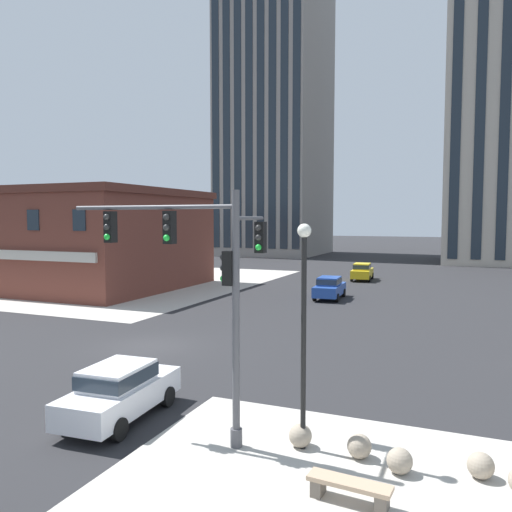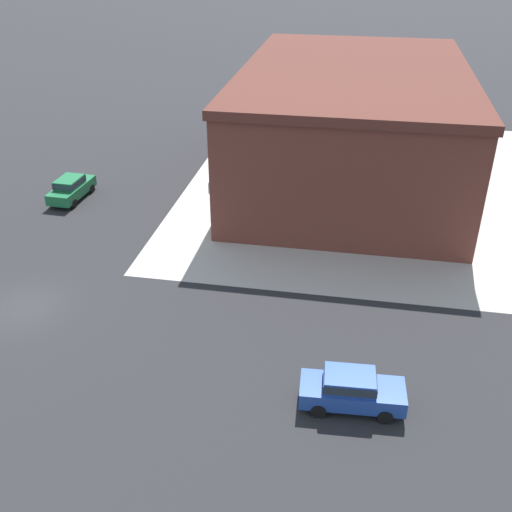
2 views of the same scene
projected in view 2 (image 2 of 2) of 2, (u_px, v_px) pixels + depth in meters
The scene contains 5 objects.
ground_plane at pixel (25, 307), 31.76m from camera, with size 320.00×320.00×0.00m, color #262628.
sidewalk_far_corner at pixel (398, 188), 45.73m from camera, with size 32.00×32.00×0.02m, color #B7B2A8.
car_main_northbound_near at pixel (71, 188), 43.43m from camera, with size 4.48×2.06×1.68m.
car_parked_curb at pixel (351, 389), 24.97m from camera, with size 2.08×4.49×1.68m.
storefront_block_near_corner at pixel (351, 124), 45.65m from camera, with size 25.87×16.50×8.54m.
Camera 2 is at (23.56, 16.83, 18.17)m, focal length 41.81 mm.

